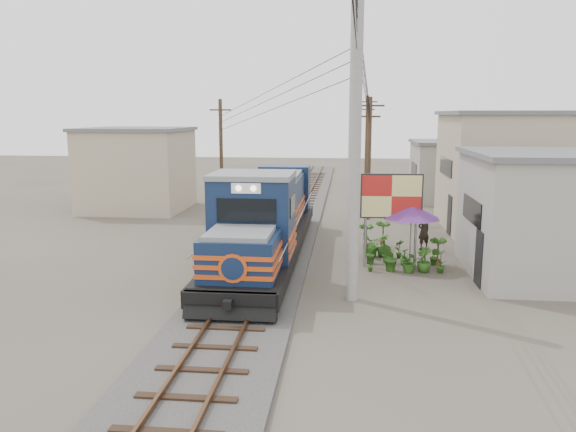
# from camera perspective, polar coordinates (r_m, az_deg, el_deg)

# --- Properties ---
(ground) EXTENTS (120.00, 120.00, 0.00)m
(ground) POSITION_cam_1_polar(r_m,az_deg,el_deg) (19.64, -3.90, -7.61)
(ground) COLOR #473F35
(ground) RESTS_ON ground
(ballast) EXTENTS (3.60, 70.00, 0.16)m
(ballast) POSITION_cam_1_polar(r_m,az_deg,el_deg) (29.20, -0.54, -1.45)
(ballast) COLOR #595651
(ballast) RESTS_ON ground
(track) EXTENTS (1.15, 70.00, 0.12)m
(track) POSITION_cam_1_polar(r_m,az_deg,el_deg) (29.17, -0.54, -1.11)
(track) COLOR #51331E
(track) RESTS_ON ground
(locomotive) EXTENTS (2.88, 15.67, 3.88)m
(locomotive) POSITION_cam_1_polar(r_m,az_deg,el_deg) (23.45, -2.10, -0.35)
(locomotive) COLOR black
(locomotive) RESTS_ON ground
(utility_pole_main) EXTENTS (0.40, 0.40, 10.00)m
(utility_pole_main) POSITION_cam_1_polar(r_m,az_deg,el_deg) (17.93, 6.79, 6.92)
(utility_pole_main) COLOR #9E9B93
(utility_pole_main) RESTS_ON ground
(wooden_pole_mid) EXTENTS (1.60, 0.24, 7.00)m
(wooden_pole_mid) POSITION_cam_1_polar(r_m,az_deg,el_deg) (32.51, 8.22, 6.05)
(wooden_pole_mid) COLOR #4C3826
(wooden_pole_mid) RESTS_ON ground
(wooden_pole_far) EXTENTS (1.60, 0.24, 7.50)m
(wooden_pole_far) POSITION_cam_1_polar(r_m,az_deg,el_deg) (46.47, 7.98, 7.63)
(wooden_pole_far) COLOR #4C3826
(wooden_pole_far) RESTS_ON ground
(wooden_pole_left) EXTENTS (1.60, 0.24, 7.00)m
(wooden_pole_left) POSITION_cam_1_polar(r_m,az_deg,el_deg) (37.40, -6.81, 6.63)
(wooden_pole_left) COLOR #4C3826
(wooden_pole_left) RESTS_ON ground
(power_lines) EXTENTS (9.65, 19.00, 3.30)m
(power_lines) POSITION_cam_1_polar(r_m,az_deg,el_deg) (27.15, -1.24, 13.54)
(power_lines) COLOR black
(power_lines) RESTS_ON ground
(shophouse_front) EXTENTS (7.35, 6.30, 4.70)m
(shophouse_front) POSITION_cam_1_polar(r_m,az_deg,el_deg) (23.22, 26.68, 0.09)
(shophouse_front) COLOR gray
(shophouse_front) RESTS_ON ground
(shophouse_mid) EXTENTS (8.40, 7.35, 6.20)m
(shophouse_mid) POSITION_cam_1_polar(r_m,az_deg,el_deg) (31.90, 22.87, 4.25)
(shophouse_mid) COLOR tan
(shophouse_mid) RESTS_ON ground
(shophouse_back) EXTENTS (6.30, 6.30, 4.20)m
(shophouse_back) POSITION_cam_1_polar(r_m,az_deg,el_deg) (41.32, 16.83, 4.43)
(shophouse_back) COLOR gray
(shophouse_back) RESTS_ON ground
(shophouse_left) EXTENTS (6.30, 6.30, 5.20)m
(shophouse_left) POSITION_cam_1_polar(r_m,az_deg,el_deg) (37.03, -15.06, 4.66)
(shophouse_left) COLOR tan
(shophouse_left) RESTS_ON ground
(billboard) EXTENTS (2.43, 0.24, 3.75)m
(billboard) POSITION_cam_1_polar(r_m,az_deg,el_deg) (22.39, 10.47, 1.76)
(billboard) COLOR #99999E
(billboard) RESTS_ON ground
(market_umbrella) EXTENTS (2.96, 2.96, 2.54)m
(market_umbrella) POSITION_cam_1_polar(r_m,az_deg,el_deg) (22.70, 12.44, 0.43)
(market_umbrella) COLOR black
(market_umbrella) RESTS_ON ground
(vendor) EXTENTS (0.75, 0.68, 1.71)m
(vendor) POSITION_cam_1_polar(r_m,az_deg,el_deg) (25.99, 13.63, -1.48)
(vendor) COLOR black
(vendor) RESTS_ON ground
(plant_nursery) EXTENTS (3.27, 3.36, 1.12)m
(plant_nursery) POSITION_cam_1_polar(r_m,az_deg,el_deg) (23.23, 10.73, -3.75)
(plant_nursery) COLOR #2C5E1A
(plant_nursery) RESTS_ON ground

